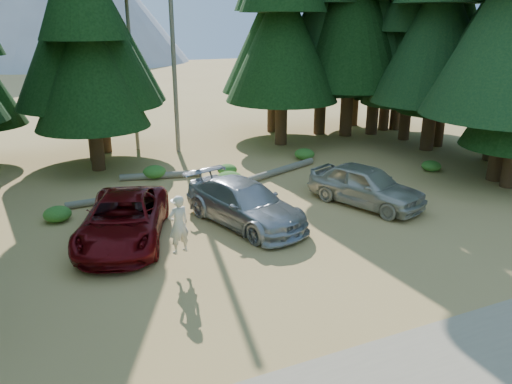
{
  "coord_description": "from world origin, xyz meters",
  "views": [
    {
      "loc": [
        -6.54,
        -12.65,
        7.15
      ],
      "look_at": [
        0.44,
        2.86,
        1.25
      ],
      "focal_mm": 35.0,
      "sensor_mm": 36.0,
      "label": 1
    }
  ],
  "objects_px": {
    "red_pickup": "(123,219)",
    "log_right": "(279,171)",
    "log_mid": "(161,175)",
    "silver_minivan_center": "(245,203)",
    "silver_minivan_right": "(366,185)",
    "frisbee_player": "(178,224)",
    "log_left": "(118,198)"
  },
  "relations": [
    {
      "from": "frisbee_player",
      "to": "log_left",
      "type": "xyz_separation_m",
      "value": [
        -0.75,
        6.74,
        -1.29
      ]
    },
    {
      "from": "silver_minivan_center",
      "to": "log_right",
      "type": "height_order",
      "value": "silver_minivan_center"
    },
    {
      "from": "silver_minivan_center",
      "to": "log_right",
      "type": "bearing_deg",
      "value": 35.48
    },
    {
      "from": "log_left",
      "to": "log_mid",
      "type": "height_order",
      "value": "log_mid"
    },
    {
      "from": "red_pickup",
      "to": "log_right",
      "type": "xyz_separation_m",
      "value": [
        8.26,
        4.78,
        -0.62
      ]
    },
    {
      "from": "log_right",
      "to": "red_pickup",
      "type": "bearing_deg",
      "value": -171.92
    },
    {
      "from": "silver_minivan_center",
      "to": "log_left",
      "type": "height_order",
      "value": "silver_minivan_center"
    },
    {
      "from": "red_pickup",
      "to": "log_left",
      "type": "xyz_separation_m",
      "value": [
        0.42,
        4.03,
        -0.64
      ]
    },
    {
      "from": "silver_minivan_center",
      "to": "frisbee_player",
      "type": "relative_size",
      "value": 2.98
    },
    {
      "from": "log_left",
      "to": "log_right",
      "type": "xyz_separation_m",
      "value": [
        7.84,
        0.75,
        0.02
      ]
    },
    {
      "from": "frisbee_player",
      "to": "log_left",
      "type": "bearing_deg",
      "value": -98.4
    },
    {
      "from": "silver_minivan_center",
      "to": "silver_minivan_right",
      "type": "height_order",
      "value": "silver_minivan_right"
    },
    {
      "from": "log_right",
      "to": "log_mid",
      "type": "bearing_deg",
      "value": 141.12
    },
    {
      "from": "silver_minivan_right",
      "to": "log_left",
      "type": "height_order",
      "value": "silver_minivan_right"
    },
    {
      "from": "silver_minivan_right",
      "to": "silver_minivan_center",
      "type": "bearing_deg",
      "value": 156.78
    },
    {
      "from": "silver_minivan_center",
      "to": "log_mid",
      "type": "relative_size",
      "value": 1.41
    },
    {
      "from": "red_pickup",
      "to": "log_right",
      "type": "relative_size",
      "value": 1.11
    },
    {
      "from": "red_pickup",
      "to": "log_left",
      "type": "distance_m",
      "value": 4.1
    },
    {
      "from": "log_left",
      "to": "log_right",
      "type": "height_order",
      "value": "log_right"
    },
    {
      "from": "frisbee_player",
      "to": "log_right",
      "type": "bearing_deg",
      "value": -148.16
    },
    {
      "from": "log_mid",
      "to": "log_right",
      "type": "relative_size",
      "value": 0.75
    },
    {
      "from": "log_mid",
      "to": "log_right",
      "type": "xyz_separation_m",
      "value": [
        5.41,
        -1.65,
        0.01
      ]
    },
    {
      "from": "log_mid",
      "to": "silver_minivan_right",
      "type": "bearing_deg",
      "value": -33.26
    },
    {
      "from": "red_pickup",
      "to": "log_left",
      "type": "relative_size",
      "value": 1.37
    },
    {
      "from": "silver_minivan_center",
      "to": "log_mid",
      "type": "xyz_separation_m",
      "value": [
        -1.47,
        6.68,
        -0.63
      ]
    },
    {
      "from": "log_mid",
      "to": "log_right",
      "type": "height_order",
      "value": "log_right"
    },
    {
      "from": "red_pickup",
      "to": "silver_minivan_center",
      "type": "relative_size",
      "value": 1.04
    },
    {
      "from": "silver_minivan_center",
      "to": "log_right",
      "type": "distance_m",
      "value": 6.42
    },
    {
      "from": "silver_minivan_right",
      "to": "log_right",
      "type": "xyz_separation_m",
      "value": [
        -1.29,
        5.23,
        -0.66
      ]
    },
    {
      "from": "silver_minivan_right",
      "to": "log_mid",
      "type": "xyz_separation_m",
      "value": [
        -6.7,
        6.87,
        -0.67
      ]
    },
    {
      "from": "frisbee_player",
      "to": "red_pickup",
      "type": "bearing_deg",
      "value": -81.37
    },
    {
      "from": "silver_minivan_right",
      "to": "log_left",
      "type": "relative_size",
      "value": 1.17
    }
  ]
}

